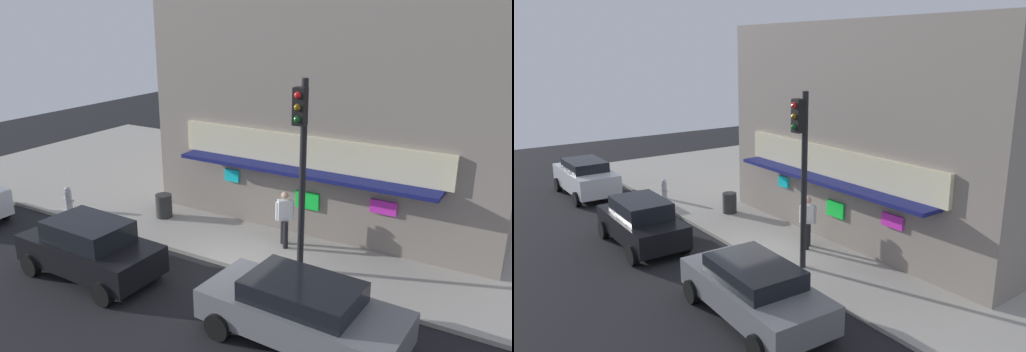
# 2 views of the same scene
# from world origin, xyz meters

# --- Properties ---
(ground_plane) EXTENTS (48.94, 48.94, 0.00)m
(ground_plane) POSITION_xyz_m (0.00, 0.00, 0.00)
(ground_plane) COLOR black
(sidewalk) EXTENTS (32.63, 12.42, 0.12)m
(sidewalk) POSITION_xyz_m (0.00, 6.21, 0.06)
(sidewalk) COLOR #A39E93
(sidewalk) RESTS_ON ground_plane
(corner_building) EXTENTS (11.67, 10.37, 7.35)m
(corner_building) POSITION_xyz_m (0.67, 7.66, 3.80)
(corner_building) COLOR gray
(corner_building) RESTS_ON sidewalk
(traffic_light) EXTENTS (0.32, 0.58, 5.31)m
(traffic_light) POSITION_xyz_m (1.60, 0.66, 3.52)
(traffic_light) COLOR black
(traffic_light) RESTS_ON sidewalk
(fire_hydrant) EXTENTS (0.49, 0.25, 0.89)m
(fire_hydrant) POSITION_xyz_m (-7.59, 0.52, 0.55)
(fire_hydrant) COLOR #B2B2B7
(fire_hydrant) RESTS_ON sidewalk
(trash_can) EXTENTS (0.57, 0.57, 0.82)m
(trash_can) POSITION_xyz_m (-4.20, 1.80, 0.53)
(trash_can) COLOR #2D2D2D
(trash_can) RESTS_ON sidewalk
(pedestrian) EXTENTS (0.50, 0.49, 1.76)m
(pedestrian) POSITION_xyz_m (0.50, 1.90, 1.09)
(pedestrian) COLOR black
(pedestrian) RESTS_ON sidewalk
(parked_car_grey) EXTENTS (4.64, 2.26, 1.49)m
(parked_car_grey) POSITION_xyz_m (3.02, -2.03, 0.79)
(parked_car_grey) COLOR slate
(parked_car_grey) RESTS_ON ground_plane
(parked_car_black) EXTENTS (4.13, 2.08, 1.64)m
(parked_car_black) POSITION_xyz_m (-3.29, -2.31, 0.84)
(parked_car_black) COLOR black
(parked_car_black) RESTS_ON ground_plane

